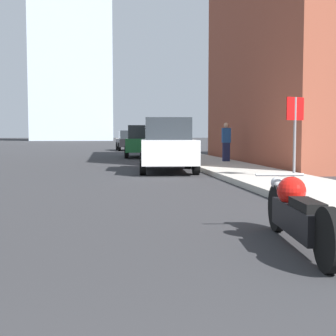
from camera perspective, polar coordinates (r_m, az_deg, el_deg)
name	(u,v)px	position (r m, az deg, el deg)	size (l,w,h in m)	color
sidewalk	(158,149)	(40.23, -1.25, 2.36)	(2.41, 240.00, 0.15)	#B2ADA3
motorcycle	(297,213)	(5.49, 15.45, -5.36)	(0.62, 2.48, 0.79)	black
parked_car_white	(167,146)	(16.11, -0.09, 2.75)	(2.14, 4.42, 1.84)	silver
parked_car_green	(142,142)	(26.68, -3.19, 3.24)	(2.13, 4.52, 1.80)	#1E6B33
parked_car_black	(129,140)	(38.11, -4.74, 3.36)	(2.13, 4.29, 1.62)	black
stop_sign	(295,123)	(12.77, 15.21, 5.34)	(0.57, 0.26, 2.11)	slate
pedestrian	(226,142)	(20.04, 7.11, 3.22)	(0.36, 0.23, 1.64)	#1E2347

